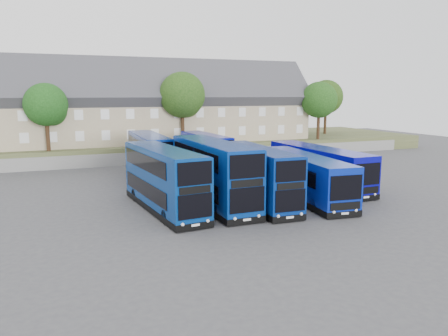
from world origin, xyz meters
TOP-DOWN VIEW (x-y plane):
  - ground at (0.00, 0.00)m, footprint 120.00×120.00m
  - retaining_wall at (0.00, 24.00)m, footprint 70.00×0.40m
  - earth_bank at (0.00, 34.00)m, footprint 80.00×20.00m
  - terrace_row at (-3.00, 30.00)m, footprint 48.00×10.40m
  - dd_front_left at (-6.25, 2.37)m, footprint 3.71×11.58m
  - dd_front_mid at (-2.32, 2.67)m, footprint 2.96×12.19m
  - dd_front_right at (0.85, 1.49)m, footprint 2.97×11.00m
  - dd_rear_left at (-4.63, 14.83)m, footprint 2.79×11.15m
  - dd_rear_right at (2.04, 16.81)m, footprint 2.72×10.26m
  - coach_east_a at (5.26, 1.90)m, footprint 4.03×13.06m
  - coach_east_b at (8.99, 5.37)m, footprint 3.01×13.20m
  - tree_west at (-13.85, 25.10)m, footprint 4.80×4.80m
  - tree_mid at (2.15, 25.60)m, footprint 5.76×5.76m
  - tree_east at (22.15, 25.10)m, footprint 5.12×5.12m
  - tree_far at (28.15, 32.10)m, footprint 5.44×5.44m

SIDE VIEW (x-z plane):
  - ground at x=0.00m, z-range 0.00..0.00m
  - retaining_wall at x=0.00m, z-range 0.00..1.50m
  - earth_bank at x=0.00m, z-range 0.00..2.00m
  - coach_east_a at x=5.26m, z-range -0.03..3.48m
  - coach_east_b at x=8.99m, z-range -0.03..3.56m
  - dd_rear_right at x=2.04m, z-range -0.04..4.01m
  - dd_front_right at x=0.85m, z-range -0.04..4.29m
  - dd_rear_left at x=-4.63m, z-range -0.04..4.37m
  - dd_front_left at x=-6.25m, z-range -0.04..4.49m
  - dd_front_mid at x=-2.32m, z-range -0.04..4.79m
  - terrace_row at x=-3.00m, z-range 1.00..12.20m
  - tree_west at x=-13.85m, z-range 3.23..10.88m
  - tree_east at x=22.15m, z-range 3.31..11.47m
  - tree_far at x=28.15m, z-range 3.39..12.06m
  - tree_mid at x=2.15m, z-range 3.48..12.66m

